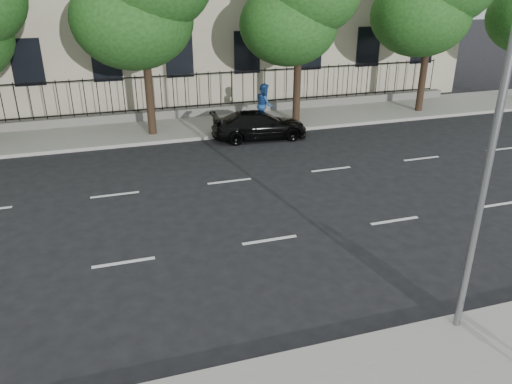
# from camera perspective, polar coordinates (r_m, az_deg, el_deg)

# --- Properties ---
(ground) EXTENTS (120.00, 120.00, 0.00)m
(ground) POSITION_cam_1_polar(r_m,az_deg,el_deg) (12.11, 5.44, -11.04)
(ground) COLOR black
(ground) RESTS_ON ground
(far_sidewalk) EXTENTS (60.00, 4.00, 0.15)m
(far_sidewalk) POSITION_cam_1_polar(r_m,az_deg,el_deg) (24.42, -7.21, 7.43)
(far_sidewalk) COLOR gray
(far_sidewalk) RESTS_ON ground
(lane_markings) EXTENTS (49.60, 4.62, 0.01)m
(lane_markings) POSITION_cam_1_polar(r_m,az_deg,el_deg) (15.98, -1.03, -1.72)
(lane_markings) COLOR silver
(lane_markings) RESTS_ON ground
(iron_fence) EXTENTS (30.00, 0.50, 2.20)m
(iron_fence) POSITION_cam_1_polar(r_m,az_deg,el_deg) (25.89, -7.99, 9.65)
(iron_fence) COLOR slate
(iron_fence) RESTS_ON far_sidewalk
(street_light) EXTENTS (0.25, 3.32, 8.05)m
(street_light) POSITION_cam_1_polar(r_m,az_deg,el_deg) (9.96, 24.46, 11.62)
(street_light) COLOR slate
(street_light) RESTS_ON near_sidewalk
(black_sedan) EXTENTS (4.38, 2.02, 1.24)m
(black_sedan) POSITION_cam_1_polar(r_m,az_deg,el_deg) (22.51, 0.38, 7.66)
(black_sedan) COLOR black
(black_sedan) RESTS_ON ground
(pedestrian_far) EXTENTS (0.93, 1.10, 1.99)m
(pedestrian_far) POSITION_cam_1_polar(r_m,az_deg,el_deg) (23.97, 0.98, 9.96)
(pedestrian_far) COLOR navy
(pedestrian_far) RESTS_ON far_sidewalk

